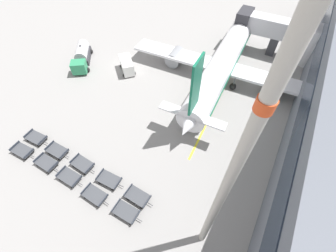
# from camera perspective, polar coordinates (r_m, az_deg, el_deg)

# --- Properties ---
(ground_plane) EXTENTS (500.00, 500.00, 0.00)m
(ground_plane) POSITION_cam_1_polar(r_m,az_deg,el_deg) (45.24, -11.15, 14.57)
(ground_plane) COLOR gray
(jet_bridge) EXTENTS (17.19, 4.92, 6.99)m
(jet_bridge) POSITION_cam_1_polar(r_m,az_deg,el_deg) (50.75, 28.32, 19.57)
(jet_bridge) COLOR silver
(jet_bridge) RESTS_ON ground_plane
(airplane) EXTENTS (33.55, 36.63, 12.61)m
(airplane) POSITION_cam_1_polar(r_m,az_deg,el_deg) (41.60, 13.97, 15.68)
(airplane) COLOR white
(airplane) RESTS_ON ground_plane
(fuel_tanker_primary) EXTENTS (7.05, 8.33, 2.91)m
(fuel_tanker_primary) POSITION_cam_1_polar(r_m,az_deg,el_deg) (48.07, -21.01, 16.24)
(fuel_tanker_primary) COLOR #2D8C5B
(fuel_tanker_primary) RESTS_ON ground_plane
(service_van) EXTENTS (4.58, 4.42, 2.40)m
(service_van) POSITION_cam_1_polar(r_m,az_deg,el_deg) (43.25, -10.40, 14.93)
(service_van) COLOR white
(service_van) RESTS_ON ground_plane
(baggage_dolly_row_near_col_a) EXTENTS (3.58, 1.90, 0.92)m
(baggage_dolly_row_near_col_a) POSITION_cam_1_polar(r_m,az_deg,el_deg) (36.41, -33.01, -5.28)
(baggage_dolly_row_near_col_a) COLOR #424449
(baggage_dolly_row_near_col_a) RESTS_ON ground_plane
(baggage_dolly_row_near_col_b) EXTENTS (3.55, 1.83, 0.92)m
(baggage_dolly_row_near_col_b) POSITION_cam_1_polar(r_m,az_deg,el_deg) (33.58, -28.46, -8.25)
(baggage_dolly_row_near_col_b) COLOR #424449
(baggage_dolly_row_near_col_b) RESTS_ON ground_plane
(baggage_dolly_row_near_col_c) EXTENTS (3.55, 1.81, 0.92)m
(baggage_dolly_row_near_col_c) POSITION_cam_1_polar(r_m,az_deg,el_deg) (31.19, -23.73, -11.78)
(baggage_dolly_row_near_col_c) COLOR #424449
(baggage_dolly_row_near_col_c) RESTS_ON ground_plane
(baggage_dolly_row_near_col_d) EXTENTS (3.57, 1.86, 0.92)m
(baggage_dolly_row_near_col_d) POSITION_cam_1_polar(r_m,az_deg,el_deg) (29.04, -18.05, -16.35)
(baggage_dolly_row_near_col_d) COLOR #424449
(baggage_dolly_row_near_col_d) RESTS_ON ground_plane
(baggage_dolly_row_near_col_e) EXTENTS (3.56, 1.83, 0.92)m
(baggage_dolly_row_near_col_e) POSITION_cam_1_polar(r_m,az_deg,el_deg) (27.47, -10.57, -20.65)
(baggage_dolly_row_near_col_e) COLOR #424449
(baggage_dolly_row_near_col_e) RESTS_ON ground_plane
(baggage_dolly_row_mid_a_col_a) EXTENTS (3.59, 1.91, 0.92)m
(baggage_dolly_row_mid_a_col_a) POSITION_cam_1_polar(r_m,az_deg,el_deg) (36.88, -30.47, -2.60)
(baggage_dolly_row_mid_a_col_a) COLOR #424449
(baggage_dolly_row_mid_a_col_a) RESTS_ON ground_plane
(baggage_dolly_row_mid_a_col_b) EXTENTS (3.55, 1.83, 0.92)m
(baggage_dolly_row_mid_a_col_b) POSITION_cam_1_polar(r_m,az_deg,el_deg) (34.08, -26.28, -5.63)
(baggage_dolly_row_mid_a_col_b) COLOR #424449
(baggage_dolly_row_mid_a_col_b) RESTS_ON ground_plane
(baggage_dolly_row_mid_a_col_c) EXTENTS (3.58, 1.89, 0.92)m
(baggage_dolly_row_mid_a_col_c) POSITION_cam_1_polar(r_m,az_deg,el_deg) (31.53, -20.86, -9.04)
(baggage_dolly_row_mid_a_col_c) COLOR #424449
(baggage_dolly_row_mid_a_col_c) RESTS_ON ground_plane
(baggage_dolly_row_mid_a_col_d) EXTENTS (3.59, 1.91, 0.92)m
(baggage_dolly_row_mid_a_col_d) POSITION_cam_1_polar(r_m,az_deg,el_deg) (29.43, -14.70, -13.03)
(baggage_dolly_row_mid_a_col_d) COLOR #424449
(baggage_dolly_row_mid_a_col_d) RESTS_ON ground_plane
(baggage_dolly_row_mid_a_col_e) EXTENTS (3.56, 1.84, 0.92)m
(baggage_dolly_row_mid_a_col_e) POSITION_cam_1_polar(r_m,az_deg,el_deg) (27.90, -7.70, -17.30)
(baggage_dolly_row_mid_a_col_e) COLOR #424449
(baggage_dolly_row_mid_a_col_e) RESTS_ON ground_plane
(apron_light_mast) EXTENTS (2.00, 0.79, 25.69)m
(apron_light_mast) POSITION_cam_1_polar(r_m,az_deg,el_deg) (14.11, 15.24, -13.13)
(apron_light_mast) COLOR #ADA89E
(apron_light_mast) RESTS_ON ground_plane
(stand_guidance_stripe) EXTENTS (1.78, 22.79, 0.01)m
(stand_guidance_stripe) POSITION_cam_1_polar(r_m,az_deg,el_deg) (37.50, 12.01, 5.28)
(stand_guidance_stripe) COLOR yellow
(stand_guidance_stripe) RESTS_ON ground_plane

